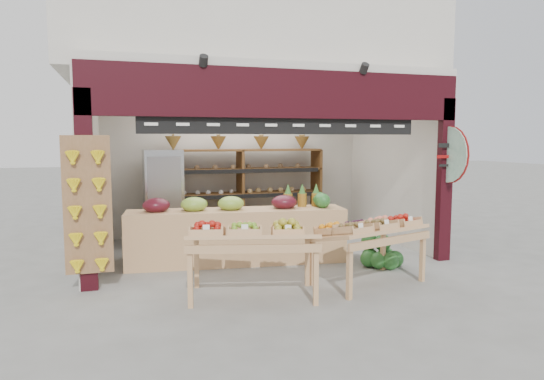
{
  "coord_description": "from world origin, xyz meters",
  "views": [
    {
      "loc": [
        -2.27,
        -7.77,
        2.0
      ],
      "look_at": [
        0.06,
        -0.2,
        1.17
      ],
      "focal_mm": 32.0,
      "sensor_mm": 36.0,
      "label": 1
    }
  ],
  "objects_px": {
    "refrigerator": "(163,198)",
    "cardboard_stack": "(152,242)",
    "display_table_left": "(244,234)",
    "display_table_right": "(369,229)",
    "mid_counter": "(236,234)",
    "watermelon_pile": "(380,254)",
    "back_shelving": "(240,178)"
  },
  "relations": [
    {
      "from": "refrigerator",
      "to": "cardboard_stack",
      "type": "bearing_deg",
      "value": -108.75
    },
    {
      "from": "cardboard_stack",
      "to": "display_table_left",
      "type": "distance_m",
      "value": 2.75
    },
    {
      "from": "cardboard_stack",
      "to": "display_table_left",
      "type": "relative_size",
      "value": 0.59
    },
    {
      "from": "cardboard_stack",
      "to": "display_table_right",
      "type": "xyz_separation_m",
      "value": [
        2.78,
        -2.49,
        0.51
      ]
    },
    {
      "from": "mid_counter",
      "to": "watermelon_pile",
      "type": "distance_m",
      "value": 2.31
    },
    {
      "from": "back_shelving",
      "to": "display_table_left",
      "type": "relative_size",
      "value": 1.89
    },
    {
      "from": "mid_counter",
      "to": "watermelon_pile",
      "type": "xyz_separation_m",
      "value": [
        2.11,
        -0.88,
        -0.28
      ]
    },
    {
      "from": "back_shelving",
      "to": "watermelon_pile",
      "type": "xyz_separation_m",
      "value": [
        1.55,
        -2.94,
        -1.02
      ]
    },
    {
      "from": "mid_counter",
      "to": "display_table_right",
      "type": "distance_m",
      "value": 2.23
    },
    {
      "from": "mid_counter",
      "to": "display_table_left",
      "type": "relative_size",
      "value": 1.98
    },
    {
      "from": "display_table_left",
      "to": "watermelon_pile",
      "type": "distance_m",
      "value": 2.58
    },
    {
      "from": "cardboard_stack",
      "to": "watermelon_pile",
      "type": "xyz_separation_m",
      "value": [
        3.4,
        -1.74,
        -0.06
      ]
    },
    {
      "from": "refrigerator",
      "to": "mid_counter",
      "type": "distance_m",
      "value": 2.05
    },
    {
      "from": "back_shelving",
      "to": "display_table_right",
      "type": "bearing_deg",
      "value": -75.79
    },
    {
      "from": "refrigerator",
      "to": "mid_counter",
      "type": "relative_size",
      "value": 0.51
    },
    {
      "from": "cardboard_stack",
      "to": "display_table_left",
      "type": "height_order",
      "value": "display_table_left"
    },
    {
      "from": "back_shelving",
      "to": "display_table_right",
      "type": "relative_size",
      "value": 1.99
    },
    {
      "from": "refrigerator",
      "to": "watermelon_pile",
      "type": "distance_m",
      "value": 4.13
    },
    {
      "from": "cardboard_stack",
      "to": "back_shelving",
      "type": "bearing_deg",
      "value": 33.08
    },
    {
      "from": "back_shelving",
      "to": "display_table_right",
      "type": "distance_m",
      "value": 3.83
    },
    {
      "from": "display_table_left",
      "to": "watermelon_pile",
      "type": "xyz_separation_m",
      "value": [
        2.39,
        0.77,
        -0.61
      ]
    },
    {
      "from": "back_shelving",
      "to": "refrigerator",
      "type": "height_order",
      "value": "back_shelving"
    },
    {
      "from": "refrigerator",
      "to": "watermelon_pile",
      "type": "height_order",
      "value": "refrigerator"
    },
    {
      "from": "display_table_left",
      "to": "display_table_right",
      "type": "xyz_separation_m",
      "value": [
        1.77,
        0.01,
        -0.04
      ]
    },
    {
      "from": "watermelon_pile",
      "to": "refrigerator",
      "type": "bearing_deg",
      "value": 140.08
    },
    {
      "from": "display_table_right",
      "to": "watermelon_pile",
      "type": "height_order",
      "value": "display_table_right"
    },
    {
      "from": "display_table_right",
      "to": "refrigerator",
      "type": "bearing_deg",
      "value": 126.68
    },
    {
      "from": "mid_counter",
      "to": "display_table_right",
      "type": "xyz_separation_m",
      "value": [
        1.5,
        -1.63,
        0.29
      ]
    },
    {
      "from": "display_table_left",
      "to": "mid_counter",
      "type": "bearing_deg",
      "value": 80.56
    },
    {
      "from": "cardboard_stack",
      "to": "watermelon_pile",
      "type": "height_order",
      "value": "cardboard_stack"
    },
    {
      "from": "back_shelving",
      "to": "cardboard_stack",
      "type": "distance_m",
      "value": 2.41
    },
    {
      "from": "mid_counter",
      "to": "display_table_right",
      "type": "relative_size",
      "value": 2.08
    }
  ]
}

